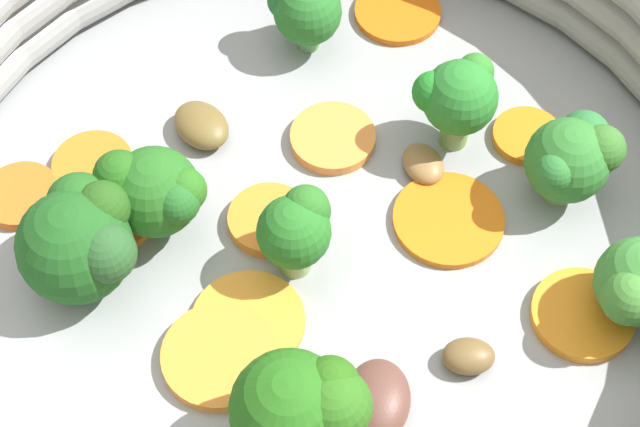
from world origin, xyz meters
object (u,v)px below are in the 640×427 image
at_px(broccoli_floret_2, 80,239).
at_px(mushroom_piece_2, 201,125).
at_px(carrot_slice_5, 242,317).
at_px(broccoli_floret_0, 457,97).
at_px(skillet, 320,240).
at_px(carrot_slice_6, 93,165).
at_px(carrot_slice_8, 269,220).
at_px(broccoli_floret_3, 155,191).
at_px(mushroom_piece_1, 377,401).
at_px(broccoli_floret_6, 573,157).
at_px(carrot_slice_2, 225,359).
at_px(carrot_slice_4, 115,212).
at_px(carrot_slice_1, 21,196).
at_px(carrot_slice_10, 333,138).
at_px(carrot_slice_7, 398,12).
at_px(carrot_slice_9, 583,315).
at_px(broccoli_floret_5, 301,407).
at_px(mushroom_piece_0, 423,164).
at_px(carrot_slice_0, 527,136).
at_px(broccoli_floret_1, 304,8).
at_px(carrot_slice_11, 448,220).
at_px(mushroom_piece_3, 468,356).
at_px(broccoli_floret_7, 303,227).

bearing_deg(broccoli_floret_2, mushroom_piece_2, 94.67).
bearing_deg(carrot_slice_5, broccoli_floret_0, 79.32).
height_order(skillet, carrot_slice_6, carrot_slice_6).
distance_m(carrot_slice_8, broccoli_floret_3, 0.05).
xyz_separation_m(mushroom_piece_1, mushroom_piece_2, (-0.13, 0.07, -0.00)).
bearing_deg(broccoli_floret_0, broccoli_floret_6, 1.70).
bearing_deg(carrot_slice_2, carrot_slice_4, 159.46).
height_order(carrot_slice_1, carrot_slice_10, same).
xyz_separation_m(carrot_slice_7, mushroom_piece_1, (0.10, -0.18, 0.01)).
distance_m(carrot_slice_5, carrot_slice_9, 0.13).
xyz_separation_m(carrot_slice_8, carrot_slice_9, (0.13, 0.03, -0.00)).
bearing_deg(broccoli_floret_5, carrot_slice_9, 58.91).
distance_m(carrot_slice_2, carrot_slice_8, 0.07).
bearing_deg(carrot_slice_6, carrot_slice_8, 13.25).
bearing_deg(broccoli_floret_2, broccoli_floret_5, -6.17).
height_order(carrot_slice_10, mushroom_piece_0, mushroom_piece_0).
xyz_separation_m(carrot_slice_2, broccoli_floret_3, (-0.06, 0.04, 0.02)).
distance_m(skillet, carrot_slice_7, 0.13).
bearing_deg(skillet, carrot_slice_0, 62.35).
bearing_deg(carrot_slice_9, carrot_slice_5, -145.97).
distance_m(broccoli_floret_0, broccoli_floret_6, 0.05).
bearing_deg(broccoli_floret_1, carrot_slice_4, -95.15).
xyz_separation_m(carrot_slice_7, carrot_slice_10, (0.02, -0.08, 0.00)).
distance_m(carrot_slice_10, broccoli_floret_5, 0.14).
height_order(broccoli_floret_3, mushroom_piece_0, broccoli_floret_3).
distance_m(carrot_slice_1, carrot_slice_4, 0.04).
height_order(carrot_slice_11, broccoli_floret_3, broccoli_floret_3).
height_order(carrot_slice_10, mushroom_piece_2, mushroom_piece_2).
relative_size(carrot_slice_1, carrot_slice_11, 0.70).
height_order(carrot_slice_11, broccoli_floret_5, broccoli_floret_5).
xyz_separation_m(carrot_slice_1, mushroom_piece_2, (0.04, 0.07, 0.00)).
height_order(broccoli_floret_3, mushroom_piece_1, broccoli_floret_3).
distance_m(carrot_slice_0, broccoli_floret_5, 0.17).
height_order(carrot_slice_5, broccoli_floret_5, broccoli_floret_5).
xyz_separation_m(broccoli_floret_0, broccoli_floret_5, (0.03, -0.15, 0.00)).
height_order(carrot_slice_6, carrot_slice_7, carrot_slice_6).
relative_size(carrot_slice_4, carrot_slice_5, 0.87).
height_order(broccoli_floret_2, mushroom_piece_3, broccoli_floret_2).
distance_m(carrot_slice_1, carrot_slice_6, 0.03).
xyz_separation_m(carrot_slice_8, broccoli_floret_0, (0.04, 0.08, 0.03)).
bearing_deg(broccoli_floret_7, carrot_slice_1, -160.67).
bearing_deg(carrot_slice_7, broccoli_floret_2, -98.04).
bearing_deg(carrot_slice_8, carrot_slice_1, -153.10).
bearing_deg(mushroom_piece_1, carrot_slice_7, 119.11).
bearing_deg(carrot_slice_10, carrot_slice_4, -123.47).
relative_size(carrot_slice_8, mushroom_piece_3, 1.70).
xyz_separation_m(carrot_slice_7, broccoli_floret_1, (-0.03, -0.04, 0.02)).
height_order(carrot_slice_1, mushroom_piece_3, mushroom_piece_3).
xyz_separation_m(carrot_slice_2, carrot_slice_7, (-0.04, 0.20, -0.00)).
distance_m(carrot_slice_5, broccoli_floret_5, 0.06).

